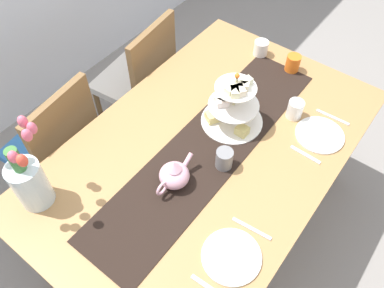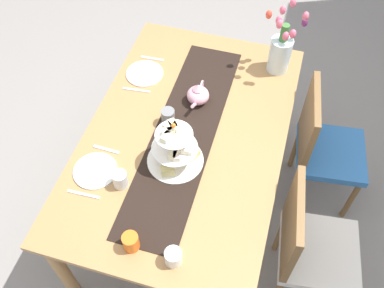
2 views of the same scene
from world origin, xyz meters
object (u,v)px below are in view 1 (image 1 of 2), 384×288
object	(u,v)px
knife_left	(252,229)
teapot	(174,175)
chair_left	(57,144)
mug_white_text	(295,109)
tiered_cake_stand	(233,106)
fork_right	(305,155)
dinner_plate_left	(231,256)
mug_orange	(293,63)
dining_table	(208,158)
knife_right	(333,117)
tulip_vase	(27,178)
cream_jug	(261,48)
fork_left	(209,288)
mug_grey	(224,159)
dinner_plate_right	(320,135)
chair_right	(141,77)

from	to	relation	value
knife_left	teapot	bearing A→B (deg)	92.50
chair_left	mug_white_text	distance (m)	1.27
tiered_cake_stand	fork_right	distance (m)	0.40
tiered_cake_stand	dinner_plate_left	size ratio (longest dim) A/B	1.32
dinner_plate_left	mug_orange	size ratio (longest dim) A/B	2.42
dining_table	mug_white_text	size ratio (longest dim) A/B	18.12
knife_left	knife_right	bearing A→B (deg)	0.00
tulip_vase	cream_jug	world-z (taller)	tulip_vase
mug_orange	fork_left	bearing A→B (deg)	-164.90
chair_left	fork_left	distance (m)	1.20
fork_left	knife_left	bearing A→B (deg)	0.00
dining_table	mug_orange	size ratio (longest dim) A/B	18.12
dining_table	dinner_plate_left	size ratio (longest dim) A/B	7.49
tiered_cake_stand	fork_right	xyz separation A→B (m)	(0.03, -0.38, -0.10)
mug_grey	cream_jug	bearing A→B (deg)	19.75
mug_grey	tulip_vase	bearing A→B (deg)	139.61
dinner_plate_right	mug_orange	bearing A→B (deg)	44.79
dinner_plate_left	fork_left	bearing A→B (deg)	180.00
teapot	fork_right	size ratio (longest dim) A/B	1.59
chair_right	fork_left	xyz separation A→B (m)	(-0.87, -1.15, 0.25)
fork_left	knife_right	bearing A→B (deg)	0.00
tiered_cake_stand	cream_jug	world-z (taller)	tiered_cake_stand
chair_left	teapot	bearing A→B (deg)	-84.01
chair_left	dinner_plate_left	xyz separation A→B (m)	(-0.05, -1.15, 0.25)
tiered_cake_stand	fork_left	world-z (taller)	tiered_cake_stand
tiered_cake_stand	mug_orange	world-z (taller)	tiered_cake_stand
chair_left	mug_orange	distance (m)	1.36
teapot	mug_grey	xyz separation A→B (m)	(0.20, -0.12, -0.01)
knife_left	dinner_plate_right	size ratio (longest dim) A/B	0.74
knife_left	fork_right	size ratio (longest dim) A/B	1.13
tiered_cake_stand	mug_grey	world-z (taller)	tiered_cake_stand
dining_table	fork_right	distance (m)	0.45
mug_grey	dining_table	bearing A→B (deg)	68.64
mug_grey	dinner_plate_left	bearing A→B (deg)	-141.46
chair_left	mug_orange	size ratio (longest dim) A/B	9.58
dining_table	mug_grey	size ratio (longest dim) A/B	18.12
dining_table	tiered_cake_stand	distance (m)	0.28
tulip_vase	dinner_plate_left	distance (m)	0.84
dining_table	mug_orange	xyz separation A→B (m)	(0.71, -0.05, 0.14)
fork_right	mug_grey	xyz separation A→B (m)	(-0.28, 0.26, 0.05)
knife_right	mug_orange	xyz separation A→B (m)	(0.19, 0.33, 0.04)
dinner_plate_left	knife_left	bearing A→B (deg)	0.00
chair_right	mug_grey	distance (m)	1.02
dining_table	mug_orange	world-z (taller)	mug_orange
dining_table	mug_white_text	xyz separation A→B (m)	(0.41, -0.22, 0.14)
dining_table	dinner_plate_right	size ratio (longest dim) A/B	7.49
dining_table	dinner_plate_left	bearing A→B (deg)	-134.69
mug_orange	knife_right	bearing A→B (deg)	-119.71
dining_table	cream_jug	bearing A→B (deg)	12.37
teapot	dinner_plate_right	xyz separation A→B (m)	(0.62, -0.38, -0.05)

